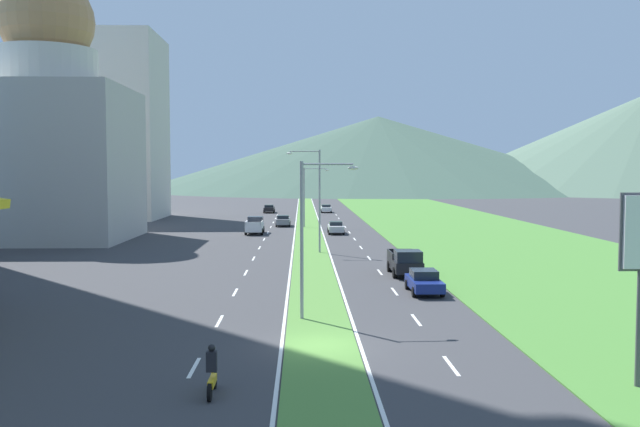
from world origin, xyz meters
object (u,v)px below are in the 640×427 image
Objects in this scene: street_lamp_mid at (316,194)px; pickup_truck_0 at (255,226)px; car_3 at (424,281)px; car_0 at (269,209)px; street_lamp_far at (307,192)px; street_lamp_near at (309,228)px; car_1 at (336,227)px; car_2 at (283,221)px; car_4 at (326,208)px; pickup_truck_1 at (405,262)px; motorcycle_rider at (212,374)px.

street_lamp_mid reaches higher than pickup_truck_0.
street_lamp_mid is at bearing -163.27° from car_3.
car_0 is at bearing 0.28° from pickup_truck_0.
street_lamp_mid is 1.19× the size of street_lamp_far.
street_lamp_near reaches higher than car_1.
car_2 is (-2.97, 59.89, -4.03)m from street_lamp_near.
street_lamp_mid reaches higher than car_1.
car_4 is 0.76× the size of pickup_truck_1.
street_lamp_mid is 1.79× the size of pickup_truck_0.
pickup_truck_1 reaches higher than car_0.
car_1 is 0.85× the size of pickup_truck_1.
pickup_truck_1 is (6.33, -14.06, -4.59)m from street_lamp_mid.
motorcycle_rider reaches higher than car_4.
car_1 is at bearing -174.97° from car_3.
car_3 reaches higher than car_4.
car_2 is (-6.76, 11.43, 0.02)m from car_1.
street_lamp_far is at bearing -3.16° from motorcycle_rider.
car_4 is (10.43, 0.51, -0.01)m from car_0.
car_1 is 41.06m from car_3.
car_4 is 43.05m from pickup_truck_0.
car_0 is (-6.34, 90.19, -4.06)m from street_lamp_near.
car_0 is 1.14× the size of car_4.
motorcycle_rider reaches higher than car_0.
car_1 is 0.85× the size of pickup_truck_0.
street_lamp_near is at bearing -175.98° from car_0.
street_lamp_mid is 62.03m from car_4.
car_2 is 1.05× the size of car_4.
car_3 is at bearing 2.27° from car_4.
motorcycle_rider is (-4.43, -40.97, -4.83)m from street_lamp_mid.
pickup_truck_0 is at bearing 97.16° from street_lamp_near.
pickup_truck_1 is (7.28, 14.87, -3.83)m from street_lamp_near.
motorcycle_rider is (2.86, -102.22, -0.01)m from car_0.
pickup_truck_0 is at bearing -161.88° from car_3.
motorcycle_rider is (-7.57, -102.73, -0.00)m from car_4.
street_lamp_near is 11.32m from car_3.
street_lamp_far reaches higher than car_4.
pickup_truck_0 is at bearing 163.95° from car_2.
car_2 is (-3.93, 30.96, -4.79)m from street_lamp_mid.
car_2 is at bearing -149.41° from car_1.
pickup_truck_1 is (10.25, -45.02, 0.20)m from car_2.
street_lamp_far is (-0.57, 28.93, -0.78)m from street_lamp_mid.
street_lamp_near is 1.53× the size of pickup_truck_1.
car_3 is (10.36, -52.34, -0.03)m from car_2.
pickup_truck_1 is at bearing -65.78° from street_lamp_mid.
street_lamp_far is 1.89× the size of car_2.
car_2 is at bearing -167.17° from pickup_truck_1.
street_lamp_mid is 2.37× the size of car_4.
pickup_truck_1 is (-0.10, 7.31, 0.24)m from car_3.
street_lamp_near reaches higher than motorcycle_rider.
car_1 is at bearing -0.41° from car_4.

